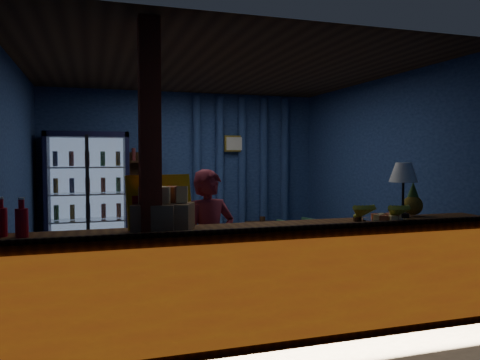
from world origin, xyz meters
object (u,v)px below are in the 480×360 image
at_px(table_lamp, 403,175).
at_px(pastry_tray, 386,219).
at_px(green_chair, 300,235).
at_px(shopkeeper, 210,245).

bearing_deg(table_lamp, pastry_tray, -147.68).
xyz_separation_m(green_chair, pastry_tray, (-0.68, -3.26, 0.71)).
distance_m(pastry_tray, table_lamp, 0.56).
xyz_separation_m(green_chair, table_lamp, (-0.34, -3.04, 1.10)).
bearing_deg(table_lamp, green_chair, 83.60).
distance_m(green_chair, table_lamp, 3.26).
relative_size(shopkeeper, pastry_tray, 3.43).
relative_size(green_chair, pastry_tray, 1.41).
relative_size(green_chair, table_lamp, 1.10).
height_order(pastry_tray, table_lamp, table_lamp).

